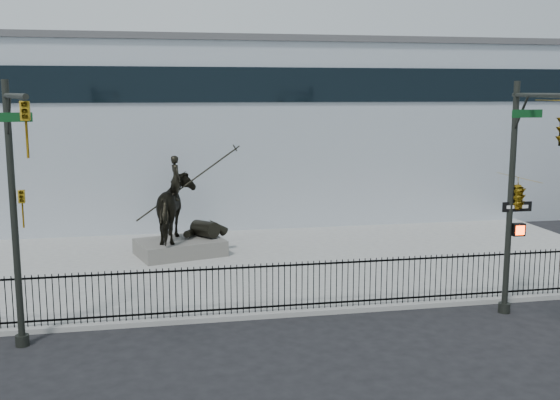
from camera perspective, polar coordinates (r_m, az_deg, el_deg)
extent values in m
plane|color=black|center=(18.93, 0.13, -11.29)|extent=(120.00, 120.00, 0.00)
cube|color=gray|center=(25.49, -2.92, -5.64)|extent=(30.00, 12.00, 0.15)
cube|color=silver|center=(37.59, -5.77, 6.04)|extent=(44.00, 14.00, 9.00)
cube|color=black|center=(19.98, -0.57, -9.24)|extent=(22.00, 0.05, 0.05)
cube|color=black|center=(19.62, -0.58, -5.78)|extent=(22.00, 0.05, 0.05)
cube|color=black|center=(19.80, -0.57, -7.59)|extent=(22.00, 0.03, 1.50)
cube|color=#63605A|center=(26.86, -8.70, -4.10)|extent=(3.82, 3.12, 0.62)
imported|color=black|center=(26.53, -8.78, -0.67)|extent=(2.89, 3.14, 2.64)
imported|color=black|center=(26.31, -9.06, 1.90)|extent=(0.59, 0.75, 1.79)
cylinder|color=black|center=(26.50, -8.09, 1.38)|extent=(4.09, 1.25, 2.69)
cylinder|color=black|center=(19.10, -21.52, -11.30)|extent=(0.36, 0.36, 0.30)
cylinder|color=black|center=(18.22, -22.16, -1.38)|extent=(0.18, 0.18, 7.00)
cylinder|color=black|center=(15.74, -22.18, 8.39)|extent=(1.47, 4.84, 0.12)
imported|color=#B98D14|center=(13.56, -21.23, 5.72)|extent=(0.18, 0.22, 1.10)
imported|color=#B98D14|center=(18.14, -21.52, -0.74)|extent=(0.16, 0.20, 1.00)
cube|color=#0C3F19|center=(16.70, -22.28, 6.69)|extent=(0.90, 0.03, 0.22)
cylinder|color=black|center=(21.45, 18.93, -8.87)|extent=(0.36, 0.36, 0.30)
cylinder|color=black|center=(20.67, 19.43, 0.00)|extent=(0.18, 0.18, 7.00)
cylinder|color=black|center=(18.30, 21.69, 8.47)|extent=(1.47, 4.84, 0.12)
imported|color=#B98D14|center=(20.75, 19.98, 0.56)|extent=(0.53, 2.48, 1.00)
cube|color=#0C3F19|center=(19.22, 20.73, 7.05)|extent=(0.90, 0.03, 0.22)
cube|color=black|center=(20.93, 20.02, -2.43)|extent=(0.38, 0.22, 0.38)
cube|color=#FF2D05|center=(20.83, 20.19, -2.50)|extent=(0.28, 0.02, 0.28)
cube|color=black|center=(20.76, 19.94, -0.55)|extent=(0.95, 0.03, 0.30)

